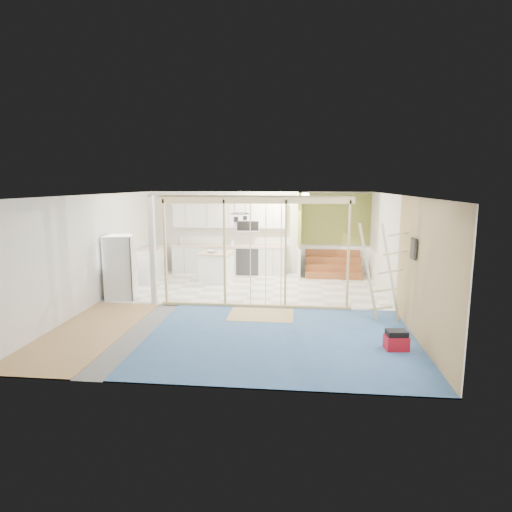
# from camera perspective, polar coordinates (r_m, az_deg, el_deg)

# --- Properties ---
(room) EXTENTS (7.01, 8.01, 2.61)m
(room) POSITION_cam_1_polar(r_m,az_deg,el_deg) (9.76, -1.90, 0.50)
(room) COLOR slate
(room) RESTS_ON ground
(floor_overlays) EXTENTS (7.00, 8.00, 0.03)m
(floor_overlays) POSITION_cam_1_polar(r_m,az_deg,el_deg) (10.10, -1.40, -6.69)
(floor_overlays) COLOR white
(floor_overlays) RESTS_ON room
(stud_frame) EXTENTS (4.66, 0.14, 2.60)m
(stud_frame) POSITION_cam_1_polar(r_m,az_deg,el_deg) (9.76, -3.49, 2.30)
(stud_frame) COLOR tan
(stud_frame) RESTS_ON room
(base_cabinets) EXTENTS (4.45, 2.24, 0.93)m
(base_cabinets) POSITION_cam_1_polar(r_m,az_deg,el_deg) (13.45, -6.75, -0.63)
(base_cabinets) COLOR silver
(base_cabinets) RESTS_ON room
(upper_cabinets) EXTENTS (3.60, 0.41, 0.85)m
(upper_cabinets) POSITION_cam_1_polar(r_m,az_deg,el_deg) (13.58, -3.26, 5.27)
(upper_cabinets) COLOR silver
(upper_cabinets) RESTS_ON room
(green_partition) EXTENTS (2.25, 1.51, 2.60)m
(green_partition) POSITION_cam_1_polar(r_m,az_deg,el_deg) (13.37, 8.97, 1.33)
(green_partition) COLOR olive
(green_partition) RESTS_ON room
(pot_rack) EXTENTS (0.52, 0.52, 0.72)m
(pot_rack) POSITION_cam_1_polar(r_m,az_deg,el_deg) (11.59, -2.16, 5.41)
(pot_rack) COLOR black
(pot_rack) RESTS_ON room
(sheathing_panel) EXTENTS (0.02, 4.00, 2.60)m
(sheathing_panel) POSITION_cam_1_polar(r_m,az_deg,el_deg) (8.01, 21.50, -2.20)
(sheathing_panel) COLOR tan
(sheathing_panel) RESTS_ON room
(electrical_panel) EXTENTS (0.04, 0.30, 0.40)m
(electrical_panel) POSITION_cam_1_polar(r_m,az_deg,el_deg) (8.51, 20.25, 0.93)
(electrical_panel) COLOR #333337
(electrical_panel) RESTS_ON room
(ceiling_light) EXTENTS (0.32, 0.32, 0.08)m
(ceiling_light) POSITION_cam_1_polar(r_m,az_deg,el_deg) (12.56, 6.35, 8.17)
(ceiling_light) COLOR #FFEABF
(ceiling_light) RESTS_ON room
(fridge) EXTENTS (0.81, 0.78, 1.60)m
(fridge) POSITION_cam_1_polar(r_m,az_deg,el_deg) (11.12, -17.59, -1.45)
(fridge) COLOR silver
(fridge) RESTS_ON room
(island) EXTENTS (1.04, 1.04, 0.89)m
(island) POSITION_cam_1_polar(r_m,az_deg,el_deg) (12.50, -5.30, -1.50)
(island) COLOR white
(island) RESTS_ON room
(bowl) EXTENTS (0.34, 0.34, 0.07)m
(bowl) POSITION_cam_1_polar(r_m,az_deg,el_deg) (12.31, -5.78, 0.61)
(bowl) COLOR beige
(bowl) RESTS_ON island
(soap_bottle_a) EXTENTS (0.13, 0.13, 0.33)m
(soap_bottle_a) POSITION_cam_1_polar(r_m,az_deg,el_deg) (13.89, -10.10, 2.22)
(soap_bottle_a) COLOR #A3A9B5
(soap_bottle_a) RESTS_ON base_cabinets
(soap_bottle_b) EXTENTS (0.10, 0.10, 0.19)m
(soap_bottle_b) POSITION_cam_1_polar(r_m,az_deg,el_deg) (13.51, -3.17, 1.85)
(soap_bottle_b) COLOR white
(soap_bottle_b) RESTS_ON base_cabinets
(toolbox) EXTENTS (0.41, 0.32, 0.36)m
(toolbox) POSITION_cam_1_polar(r_m,az_deg,el_deg) (7.89, 18.21, -10.69)
(toolbox) COLOR #B2101C
(toolbox) RESTS_ON room
(ladder) EXTENTS (1.10, 0.11, 2.04)m
(ladder) POSITION_cam_1_polar(r_m,az_deg,el_deg) (9.17, 16.48, -2.13)
(ladder) COLOR tan
(ladder) RESTS_ON room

